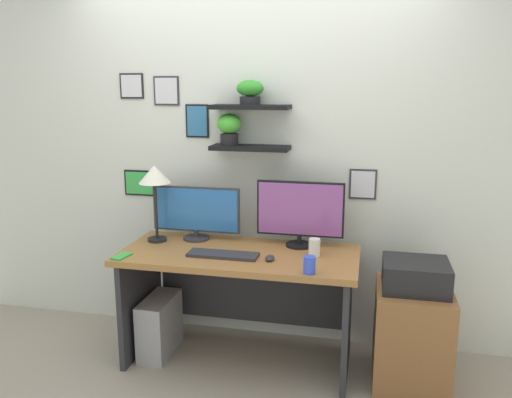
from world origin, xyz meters
name	(u,v)px	position (x,y,z in m)	size (l,w,h in m)	color
ground_plane	(240,359)	(0.00, 0.00, 0.00)	(8.00, 8.00, 0.00)	gray
back_wall_assembly	(253,149)	(0.00, 0.44, 1.36)	(4.40, 0.24, 2.70)	silver
desk	(241,281)	(0.00, 0.05, 0.54)	(1.51, 0.68, 0.75)	#9E6B38
monitor_left	(196,212)	(-0.36, 0.22, 0.94)	(0.61, 0.18, 0.37)	#2D2D33
monitor_right	(300,212)	(0.36, 0.22, 0.98)	(0.57, 0.18, 0.43)	black
keyboard	(223,255)	(-0.08, -0.10, 0.76)	(0.44, 0.14, 0.02)	#2D2D33
computer_mouse	(270,258)	(0.22, -0.11, 0.77)	(0.06, 0.09, 0.03)	#2D2D33
desk_lamp	(155,179)	(-0.61, 0.12, 1.18)	(0.21, 0.21, 0.52)	black
cell_phone	(122,256)	(-0.68, -0.25, 0.76)	(0.07, 0.14, 0.01)	green
pen_cup	(309,265)	(0.48, -0.28, 0.80)	(0.07, 0.07, 0.10)	blue
water_cup	(314,247)	(0.48, 0.03, 0.81)	(0.07, 0.07, 0.11)	white
drawer_cabinet	(411,335)	(1.08, -0.02, 0.30)	(0.44, 0.50, 0.60)	brown
printer	(416,275)	(1.08, -0.02, 0.69)	(0.38, 0.34, 0.17)	black
computer_tower_left	(160,325)	(-0.55, -0.03, 0.20)	(0.18, 0.40, 0.39)	#99999E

